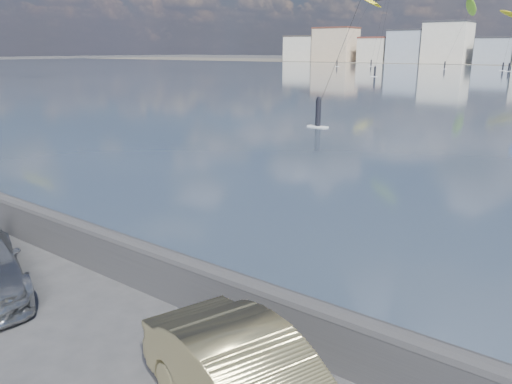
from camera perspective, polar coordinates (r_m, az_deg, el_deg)
ground at (r=9.14m, az=-21.73°, el=-17.99°), size 700.00×700.00×0.00m
seawall at (r=10.24m, az=-9.01°, el=-9.40°), size 400.00×0.36×1.08m
kitesurfer_14 at (r=156.26m, az=23.35°, el=18.78°), size 4.69×20.73×18.81m
kitesurfer_16 at (r=165.55m, az=12.86°, el=20.33°), size 7.65×15.76×21.38m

